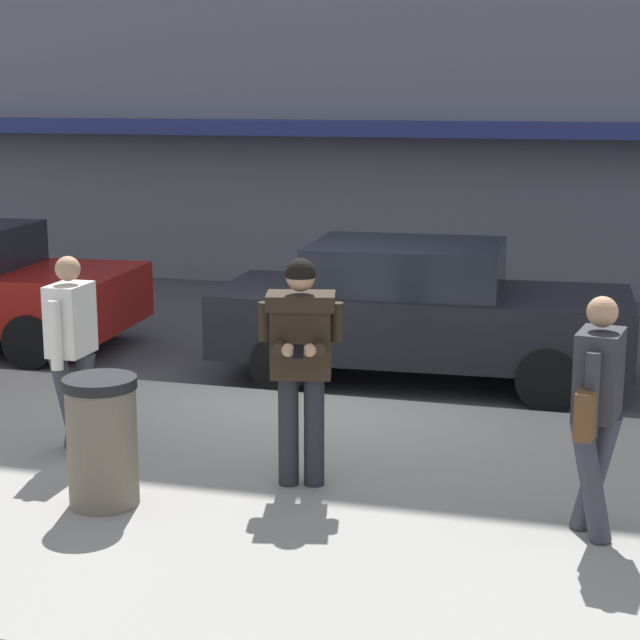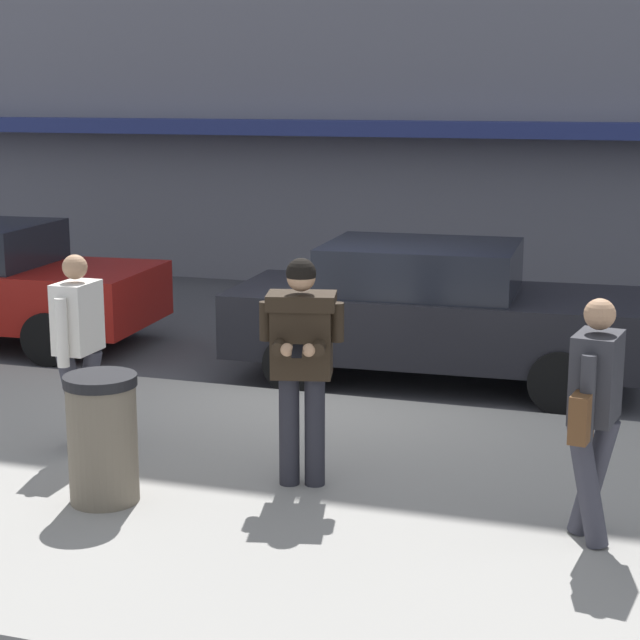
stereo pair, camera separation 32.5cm
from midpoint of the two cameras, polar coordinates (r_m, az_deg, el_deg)
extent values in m
plane|color=#3D3D42|center=(11.17, 1.73, -4.39)|extent=(80.00, 80.00, 0.00)
cube|color=gray|center=(8.29, 2.82, -9.85)|extent=(32.00, 5.30, 0.14)
cube|color=silver|center=(10.99, 6.83, -4.73)|extent=(28.00, 0.12, 0.01)
cube|color=navy|center=(16.56, 11.29, 9.91)|extent=(26.60, 0.70, 0.24)
cylinder|color=black|center=(14.42, -10.42, 0.51)|extent=(0.65, 0.26, 0.64)
cylinder|color=black|center=(12.92, -13.55, -0.97)|extent=(0.65, 0.26, 0.64)
cube|color=black|center=(11.88, 7.01, -0.13)|extent=(4.58, 2.04, 0.70)
cube|color=black|center=(11.80, 6.22, 2.82)|extent=(2.15, 1.74, 0.52)
cylinder|color=black|center=(12.68, 13.78, -1.23)|extent=(0.65, 0.25, 0.64)
cylinder|color=black|center=(11.02, 13.50, -3.22)|extent=(0.65, 0.25, 0.64)
cylinder|color=black|center=(13.04, 1.45, -0.52)|extent=(0.65, 0.25, 0.64)
cylinder|color=black|center=(11.43, -0.61, -2.33)|extent=(0.65, 0.25, 0.64)
cylinder|color=#23232B|center=(8.36, 0.84, -5.94)|extent=(0.16, 0.16, 0.88)
cylinder|color=#23232B|center=(8.37, -0.53, -5.91)|extent=(0.16, 0.16, 0.88)
cube|color=black|center=(8.16, 0.16, -0.84)|extent=(0.52, 0.40, 0.64)
cube|color=black|center=(8.10, 0.16, 1.02)|extent=(0.59, 0.45, 0.12)
cylinder|color=black|center=(8.12, 2.06, -0.12)|extent=(0.11, 0.11, 0.30)
cylinder|color=black|center=(8.00, 1.13, -1.40)|extent=(0.17, 0.32, 0.10)
sphere|color=tan|center=(7.87, 0.58, -1.63)|extent=(0.10, 0.10, 0.10)
cylinder|color=black|center=(8.16, -1.73, -0.06)|extent=(0.11, 0.11, 0.30)
cylinder|color=black|center=(8.03, -0.99, -1.36)|extent=(0.17, 0.32, 0.10)
sphere|color=tan|center=(7.89, -0.59, -1.60)|extent=(0.10, 0.10, 0.10)
cube|color=black|center=(7.84, -0.03, -1.68)|extent=(0.11, 0.15, 0.07)
sphere|color=tan|center=(8.04, 0.14, 2.30)|extent=(0.22, 0.22, 0.22)
sphere|color=black|center=(8.04, 0.14, 2.51)|extent=(0.23, 0.23, 0.23)
cylinder|color=#33333D|center=(9.31, -11.92, -4.37)|extent=(0.33, 0.15, 0.87)
cylinder|color=#33333D|center=(9.46, -11.38, -4.08)|extent=(0.33, 0.15, 0.87)
cube|color=silver|center=(9.21, -11.84, 0.14)|extent=(0.28, 0.42, 0.60)
cylinder|color=silver|center=(9.02, -12.60, -0.67)|extent=(0.10, 0.10, 0.58)
cylinder|color=silver|center=(9.44, -11.07, -0.03)|extent=(0.10, 0.10, 0.58)
sphere|color=tan|center=(9.14, -11.95, 2.78)|extent=(0.21, 0.21, 0.21)
cylinder|color=#33333D|center=(7.71, 15.56, -8.05)|extent=(0.34, 0.20, 0.87)
cylinder|color=#33333D|center=(7.55, 15.30, -8.49)|extent=(0.34, 0.20, 0.87)
cube|color=#2D2D33|center=(7.41, 15.75, -2.96)|extent=(0.34, 0.46, 0.60)
cylinder|color=#2D2D33|center=(7.67, 16.07, -3.09)|extent=(0.10, 0.10, 0.58)
cylinder|color=#2D2D33|center=(7.20, 15.33, -4.05)|extent=(0.10, 0.10, 0.58)
sphere|color=tan|center=(7.32, 15.94, 0.29)|extent=(0.21, 0.21, 0.21)
cube|color=brown|center=(7.19, 15.04, -5.05)|extent=(0.15, 0.25, 0.32)
cylinder|color=#665B4C|center=(8.16, -10.38, -6.51)|extent=(0.52, 0.52, 0.90)
cylinder|color=black|center=(8.02, -10.51, -3.19)|extent=(0.55, 0.55, 0.08)
camera|label=1|loc=(0.16, -88.84, 0.25)|focal=60.00mm
camera|label=2|loc=(0.16, 91.16, -0.25)|focal=60.00mm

